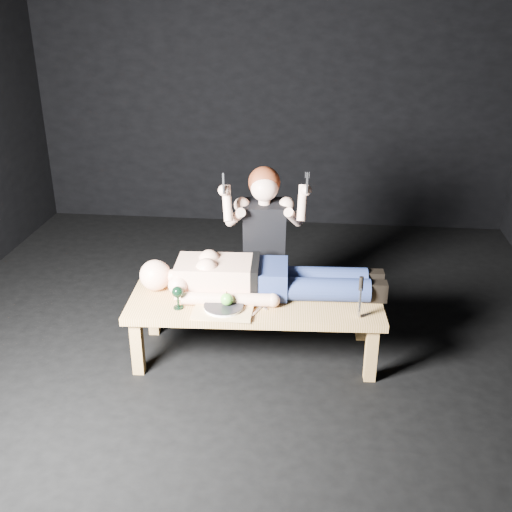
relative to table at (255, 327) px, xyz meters
name	(u,v)px	position (x,y,z in m)	size (l,w,h in m)	color
ground	(243,338)	(-0.11, 0.21, -0.23)	(5.00, 5.00, 0.00)	black
back_wall	(272,84)	(-0.11, 2.71, 1.27)	(5.00, 5.00, 0.00)	black
table	(255,327)	(0.00, 0.00, 0.00)	(1.73, 0.65, 0.45)	tan
lying_man	(264,274)	(0.05, 0.10, 0.37)	(1.85, 0.56, 0.28)	beige
kneeling_woman	(264,241)	(0.00, 0.56, 0.42)	(0.69, 0.77, 1.29)	black
serving_tray	(224,310)	(-0.19, -0.20, 0.24)	(0.39, 0.28, 0.02)	tan
plate	(224,307)	(-0.19, -0.20, 0.26)	(0.26, 0.26, 0.02)	white
apple	(227,299)	(-0.17, -0.19, 0.31)	(0.08, 0.08, 0.08)	green
goblet	(178,297)	(-0.50, -0.19, 0.30)	(0.08, 0.08, 0.16)	black
fork_flat	(200,313)	(-0.34, -0.24, 0.23)	(0.02, 0.18, 0.01)	#B2B2B7
knife_flat	(256,312)	(0.03, -0.19, 0.23)	(0.02, 0.18, 0.01)	#B2B2B7
spoon_flat	(259,305)	(0.04, -0.09, 0.23)	(0.02, 0.18, 0.01)	#B2B2B7
carving_knife	(360,297)	(0.70, -0.18, 0.37)	(0.04, 0.04, 0.29)	#B2B2B7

